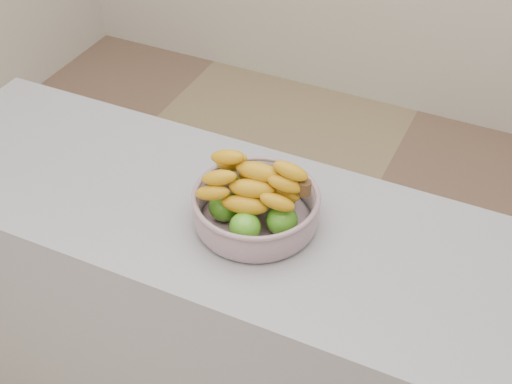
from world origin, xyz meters
TOP-DOWN VIEW (x-y plane):
  - counter at (0.00, -0.06)m, footprint 2.00×0.60m
  - fruit_bowl at (0.02, -0.06)m, footprint 0.32×0.32m

SIDE VIEW (x-z plane):
  - counter at x=0.00m, z-range 0.00..0.90m
  - fruit_bowl at x=0.02m, z-range 0.87..1.05m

